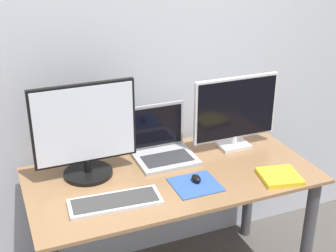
{
  "coord_description": "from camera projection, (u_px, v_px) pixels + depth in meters",
  "views": [
    {
      "loc": [
        -0.8,
        -1.55,
        1.94
      ],
      "look_at": [
        0.01,
        0.43,
        0.99
      ],
      "focal_mm": 50.0,
      "sensor_mm": 36.0,
      "label": 1
    }
  ],
  "objects": [
    {
      "name": "laptop",
      "position": [
        162.0,
        145.0,
        2.52
      ],
      "size": [
        0.31,
        0.27,
        0.27
      ],
      "color": "#ADADB2",
      "rests_on": "desk"
    },
    {
      "name": "mouse",
      "position": [
        196.0,
        178.0,
        2.28
      ],
      "size": [
        0.04,
        0.07,
        0.03
      ],
      "color": "black",
      "rests_on": "mousepad"
    },
    {
      "name": "monitor_left",
      "position": [
        85.0,
        133.0,
        2.27
      ],
      "size": [
        0.51,
        0.25,
        0.48
      ],
      "color": "black",
      "rests_on": "desk"
    },
    {
      "name": "monitor_right",
      "position": [
        236.0,
        111.0,
        2.56
      ],
      "size": [
        0.5,
        0.12,
        0.41
      ],
      "color": "silver",
      "rests_on": "desk"
    },
    {
      "name": "keyboard",
      "position": [
        115.0,
        202.0,
        2.12
      ],
      "size": [
        0.43,
        0.19,
        0.02
      ],
      "color": "silver",
      "rests_on": "desk"
    },
    {
      "name": "book",
      "position": [
        280.0,
        176.0,
        2.32
      ],
      "size": [
        0.22,
        0.22,
        0.02
      ],
      "color": "yellow",
      "rests_on": "desk"
    },
    {
      "name": "desk",
      "position": [
        172.0,
        200.0,
        2.43
      ],
      "size": [
        1.45,
        0.72,
        0.76
      ],
      "color": "olive",
      "rests_on": "ground_plane"
    },
    {
      "name": "wall_back",
      "position": [
        142.0,
        59.0,
        2.53
      ],
      "size": [
        7.0,
        0.05,
        2.5
      ],
      "color": "silver",
      "rests_on": "ground_plane"
    },
    {
      "name": "mousepad",
      "position": [
        195.0,
        185.0,
        2.27
      ],
      "size": [
        0.22,
        0.21,
        0.0
      ],
      "color": "#2D519E",
      "rests_on": "desk"
    }
  ]
}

